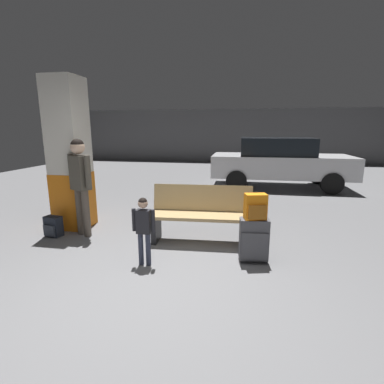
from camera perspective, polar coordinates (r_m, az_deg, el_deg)
The scene contains 10 objects.
ground_plane at distance 7.08m, azimuth 2.46°, elevation -2.43°, with size 18.00×18.00×0.10m, color slate.
garage_back_wall at distance 15.67m, azimuth 7.18°, elevation 11.00°, with size 18.00×0.12×2.80m, color #565658.
structural_pillar at distance 5.51m, azimuth -23.17°, elevation 6.67°, with size 0.57×0.57×2.64m.
bench at distance 4.54m, azimuth 1.88°, elevation -4.51°, with size 1.63×0.63×0.89m.
suitcase at distance 3.97m, azimuth 12.22°, elevation -9.21°, with size 0.40×0.27×0.60m.
backpack_bright at distance 3.83m, azimuth 12.55°, elevation -2.93°, with size 0.31×0.25×0.34m.
child at distance 3.77m, azimuth -9.63°, elevation -6.35°, with size 0.31×0.19×0.92m.
adult at distance 5.02m, azimuth -21.41°, elevation 2.78°, with size 0.51×0.31×1.62m.
backpack_dark_floor at distance 5.37m, azimuth -25.93°, elevation -6.20°, with size 0.31×0.24×0.34m.
parked_car_near at distance 9.19m, azimuth 16.98°, elevation 5.90°, with size 4.11×1.83×1.51m.
Camera 1 is at (0.95, -2.78, 1.76)m, focal length 26.77 mm.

